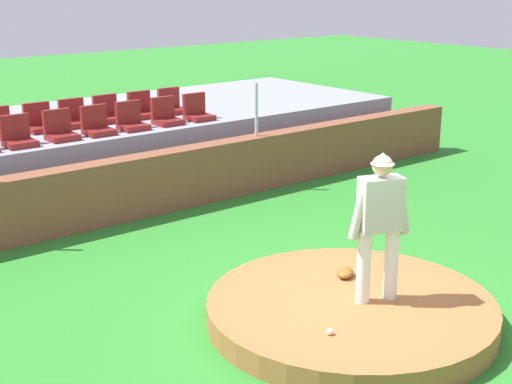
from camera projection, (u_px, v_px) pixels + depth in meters
name	position (u px, v px, depth m)	size (l,w,h in m)	color
ground_plane	(350.00, 322.00, 8.62)	(60.00, 60.00, 0.00)	#2B8129
pitchers_mound	(350.00, 311.00, 8.58)	(3.36, 3.36, 0.28)	#A16334
pitcher	(380.00, 216.00, 8.26)	(0.74, 0.42, 1.75)	silver
baseball	(330.00, 332.00, 7.70)	(0.07, 0.07, 0.07)	white
fielding_glove	(345.00, 273.00, 9.17)	(0.30, 0.20, 0.11)	brown
brick_barrier	(133.00, 187.00, 12.21)	(15.78, 0.40, 1.02)	brown
fence_post_right	(256.00, 110.00, 13.51)	(0.06, 0.06, 0.99)	silver
bleacher_platform	(60.00, 151.00, 14.25)	(14.22, 4.30, 1.22)	#8A8E9E
stadium_chair_1	(18.00, 136.00, 11.96)	(0.48, 0.44, 0.50)	maroon
stadium_chair_2	(60.00, 130.00, 12.43)	(0.48, 0.44, 0.50)	maroon
stadium_chair_3	(97.00, 125.00, 12.83)	(0.48, 0.44, 0.50)	maroon
stadium_chair_4	(131.00, 121.00, 13.24)	(0.48, 0.44, 0.50)	maroon
stadium_chair_5	(166.00, 116.00, 13.70)	(0.48, 0.44, 0.50)	maroon
stadium_chair_6	(197.00, 112.00, 14.12)	(0.48, 0.44, 0.50)	maroon
stadium_chair_9	(39.00, 123.00, 13.08)	(0.48, 0.44, 0.50)	maroon
stadium_chair_10	(74.00, 118.00, 13.50)	(0.48, 0.44, 0.50)	maroon
stadium_chair_11	(108.00, 113.00, 13.93)	(0.48, 0.44, 0.50)	maroon
stadium_chair_12	(142.00, 109.00, 14.35)	(0.48, 0.44, 0.50)	maroon
stadium_chair_13	(171.00, 105.00, 14.78)	(0.48, 0.44, 0.50)	maroon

